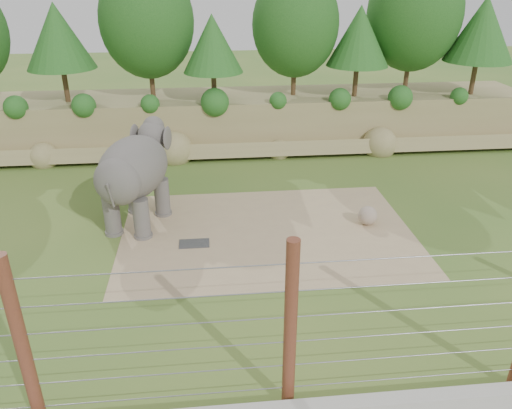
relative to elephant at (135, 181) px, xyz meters
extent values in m
plane|color=#416B28|center=(3.98, -4.17, -1.67)|extent=(90.00, 90.00, 0.00)
cube|color=#8E8253|center=(3.98, 8.83, -0.42)|extent=(30.00, 4.00, 2.50)
cube|color=#8E8253|center=(3.98, 6.53, -1.32)|extent=(30.00, 1.37, 1.07)
cylinder|color=#3F2B19|center=(-4.02, 8.33, 1.61)|extent=(0.24, 0.24, 1.58)
sphere|color=#184818|center=(-4.02, 8.33, 3.75)|extent=(3.60, 3.60, 3.60)
cylinder|color=#3F2B19|center=(-0.02, 8.83, 1.79)|extent=(0.24, 0.24, 1.92)
sphere|color=#184818|center=(-0.02, 8.83, 4.40)|extent=(4.40, 4.40, 4.40)
cylinder|color=#3F2B19|center=(2.98, 7.63, 1.53)|extent=(0.24, 0.24, 1.40)
sphere|color=#184818|center=(2.98, 7.63, 3.43)|extent=(3.20, 3.20, 3.20)
cylinder|color=#3F2B19|center=(6.98, 8.63, 1.74)|extent=(0.24, 0.24, 1.82)
sphere|color=#184818|center=(6.98, 8.63, 4.21)|extent=(4.16, 4.16, 4.16)
cylinder|color=#3F2B19|center=(9.98, 8.03, 1.58)|extent=(0.24, 0.24, 1.50)
sphere|color=#184818|center=(9.98, 8.03, 3.62)|extent=(3.44, 3.44, 3.44)
cylinder|color=#3F2B19|center=(12.98, 9.03, 1.84)|extent=(0.24, 0.24, 2.03)
sphere|color=#184818|center=(12.98, 9.03, 4.60)|extent=(4.64, 4.64, 4.64)
cylinder|color=#3F2B19|center=(15.98, 7.83, 1.65)|extent=(0.24, 0.24, 1.64)
sphere|color=#184818|center=(15.98, 7.83, 3.88)|extent=(3.76, 3.76, 3.76)
cube|color=tan|center=(4.48, -1.17, -1.66)|extent=(10.00, 7.00, 0.02)
cube|color=#262628|center=(1.96, -1.70, -1.64)|extent=(1.00, 0.60, 0.03)
sphere|color=gray|center=(8.10, -0.90, -1.31)|extent=(0.68, 0.68, 0.68)
cylinder|color=#54261C|center=(-1.02, -8.67, 0.33)|extent=(0.26, 0.26, 4.00)
cylinder|color=#54261C|center=(3.98, -8.67, 0.33)|extent=(0.26, 0.26, 4.00)
cylinder|color=gray|center=(3.98, -8.67, -1.17)|extent=(20.00, 0.02, 0.02)
cylinder|color=gray|center=(3.98, -8.67, -0.57)|extent=(20.00, 0.02, 0.02)
cylinder|color=gray|center=(3.98, -8.67, 0.03)|extent=(20.00, 0.02, 0.02)
cylinder|color=gray|center=(3.98, -8.67, 0.63)|extent=(20.00, 0.02, 0.02)
cylinder|color=gray|center=(3.98, -8.67, 1.23)|extent=(20.00, 0.02, 0.02)
cylinder|color=gray|center=(3.98, -8.67, 1.83)|extent=(20.00, 0.02, 0.02)
camera|label=1|loc=(2.53, -16.23, 6.67)|focal=35.00mm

